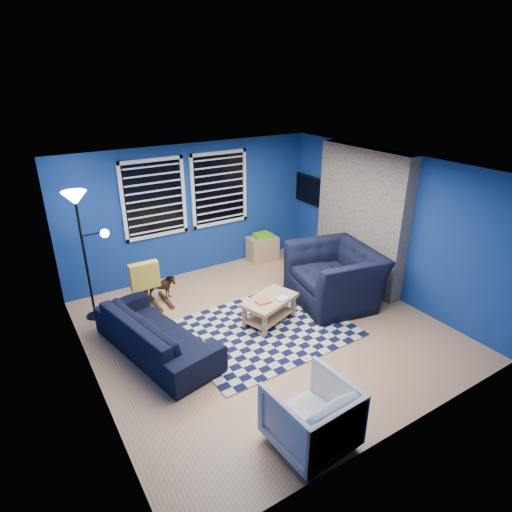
{
  "coord_description": "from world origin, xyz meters",
  "views": [
    {
      "loc": [
        -3.09,
        -4.71,
        3.71
      ],
      "look_at": [
        0.03,
        0.3,
        1.12
      ],
      "focal_mm": 30.0,
      "sensor_mm": 36.0,
      "label": 1
    }
  ],
  "objects_px": {
    "armchair_big": "(335,276)",
    "rocking_horse": "(159,288)",
    "coffee_table": "(270,305)",
    "floor_lamp": "(80,216)",
    "tv": "(312,191)",
    "armchair_bent": "(311,415)",
    "sofa": "(156,332)",
    "cabinet": "(262,248)"
  },
  "relations": [
    {
      "from": "rocking_horse",
      "to": "coffee_table",
      "type": "bearing_deg",
      "value": -120.75
    },
    {
      "from": "armchair_big",
      "to": "coffee_table",
      "type": "xyz_separation_m",
      "value": [
        -1.32,
        0.01,
        -0.17
      ]
    },
    {
      "from": "tv",
      "to": "floor_lamp",
      "type": "height_order",
      "value": "floor_lamp"
    },
    {
      "from": "armchair_bent",
      "to": "floor_lamp",
      "type": "bearing_deg",
      "value": -74.48
    },
    {
      "from": "rocking_horse",
      "to": "armchair_bent",
      "type": "bearing_deg",
      "value": -156.67
    },
    {
      "from": "sofa",
      "to": "coffee_table",
      "type": "relative_size",
      "value": 2.12
    },
    {
      "from": "rocking_horse",
      "to": "cabinet",
      "type": "distance_m",
      "value": 2.56
    },
    {
      "from": "sofa",
      "to": "rocking_horse",
      "type": "xyz_separation_m",
      "value": [
        0.52,
        1.27,
        -0.01
      ]
    },
    {
      "from": "tv",
      "to": "armchair_big",
      "type": "xyz_separation_m",
      "value": [
        -0.95,
        -1.88,
        -0.92
      ]
    },
    {
      "from": "sofa",
      "to": "armchair_big",
      "type": "bearing_deg",
      "value": -106.34
    },
    {
      "from": "armchair_big",
      "to": "cabinet",
      "type": "distance_m",
      "value": 2.13
    },
    {
      "from": "coffee_table",
      "to": "armchair_bent",
      "type": "bearing_deg",
      "value": -113.37
    },
    {
      "from": "armchair_big",
      "to": "floor_lamp",
      "type": "bearing_deg",
      "value": -103.86
    },
    {
      "from": "sofa",
      "to": "armchair_big",
      "type": "relative_size",
      "value": 1.46
    },
    {
      "from": "rocking_horse",
      "to": "coffee_table",
      "type": "xyz_separation_m",
      "value": [
        1.27,
        -1.48,
        0.01
      ]
    },
    {
      "from": "sofa",
      "to": "cabinet",
      "type": "distance_m",
      "value": 3.55
    },
    {
      "from": "armchair_big",
      "to": "rocking_horse",
      "type": "relative_size",
      "value": 2.68
    },
    {
      "from": "armchair_big",
      "to": "rocking_horse",
      "type": "bearing_deg",
      "value": -109.39
    },
    {
      "from": "floor_lamp",
      "to": "cabinet",
      "type": "bearing_deg",
      "value": 7.71
    },
    {
      "from": "armchair_bent",
      "to": "rocking_horse",
      "type": "bearing_deg",
      "value": -88.96
    },
    {
      "from": "tv",
      "to": "floor_lamp",
      "type": "distance_m",
      "value": 4.59
    },
    {
      "from": "armchair_big",
      "to": "rocking_horse",
      "type": "xyz_separation_m",
      "value": [
        -2.58,
        1.49,
        -0.17
      ]
    },
    {
      "from": "armchair_bent",
      "to": "cabinet",
      "type": "xyz_separation_m",
      "value": [
        2.18,
        4.34,
        -0.12
      ]
    },
    {
      "from": "tv",
      "to": "armchair_bent",
      "type": "distance_m",
      "value": 5.32
    },
    {
      "from": "sofa",
      "to": "armchair_bent",
      "type": "height_order",
      "value": "armchair_bent"
    },
    {
      "from": "coffee_table",
      "to": "floor_lamp",
      "type": "height_order",
      "value": "floor_lamp"
    },
    {
      "from": "floor_lamp",
      "to": "armchair_big",
      "type": "bearing_deg",
      "value": -24.38
    },
    {
      "from": "armchair_bent",
      "to": "floor_lamp",
      "type": "xyz_separation_m",
      "value": [
        -1.34,
        3.86,
        1.34
      ]
    },
    {
      "from": "rocking_horse",
      "to": "coffee_table",
      "type": "relative_size",
      "value": 0.54
    },
    {
      "from": "tv",
      "to": "rocking_horse",
      "type": "xyz_separation_m",
      "value": [
        -3.53,
        -0.39,
        -1.1
      ]
    },
    {
      "from": "armchair_bent",
      "to": "coffee_table",
      "type": "height_order",
      "value": "armchair_bent"
    },
    {
      "from": "floor_lamp",
      "to": "tv",
      "type": "bearing_deg",
      "value": 2.94
    },
    {
      "from": "sofa",
      "to": "floor_lamp",
      "type": "distance_m",
      "value": 2.07
    },
    {
      "from": "rocking_horse",
      "to": "floor_lamp",
      "type": "relative_size",
      "value": 0.26
    },
    {
      "from": "sofa",
      "to": "armchair_big",
      "type": "height_order",
      "value": "armchair_big"
    },
    {
      "from": "coffee_table",
      "to": "cabinet",
      "type": "height_order",
      "value": "cabinet"
    },
    {
      "from": "armchair_big",
      "to": "cabinet",
      "type": "bearing_deg",
      "value": -166.72
    },
    {
      "from": "rocking_horse",
      "to": "armchair_big",
      "type": "bearing_deg",
      "value": -101.22
    },
    {
      "from": "armchair_bent",
      "to": "coffee_table",
      "type": "bearing_deg",
      "value": -116.97
    },
    {
      "from": "armchair_big",
      "to": "coffee_table",
      "type": "distance_m",
      "value": 1.33
    },
    {
      "from": "tv",
      "to": "sofa",
      "type": "relative_size",
      "value": 0.47
    },
    {
      "from": "sofa",
      "to": "rocking_horse",
      "type": "distance_m",
      "value": 1.37
    }
  ]
}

